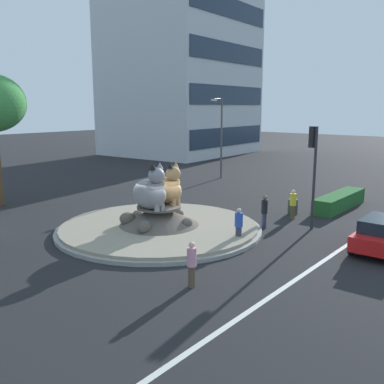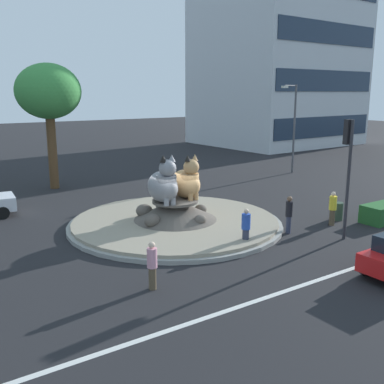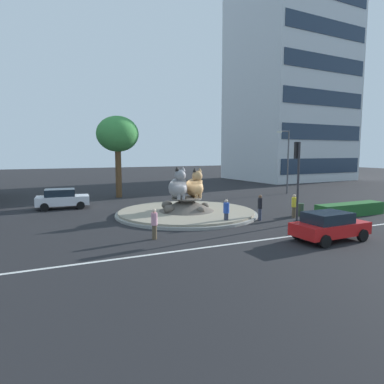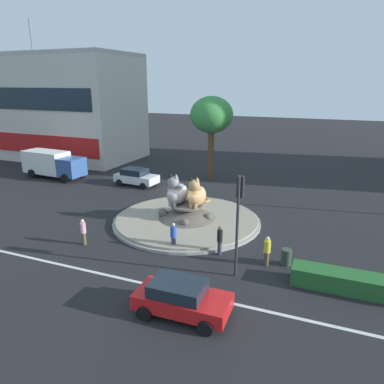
# 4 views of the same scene
# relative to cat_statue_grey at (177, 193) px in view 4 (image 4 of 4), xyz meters

# --- Properties ---
(ground_plane) EXTENTS (160.00, 160.00, 0.00)m
(ground_plane) POSITION_rel_cat_statue_grey_xyz_m (0.69, 0.13, -2.12)
(ground_plane) COLOR black
(lane_centreline) EXTENTS (112.00, 0.20, 0.01)m
(lane_centreline) POSITION_rel_cat_statue_grey_xyz_m (0.69, -8.11, -2.12)
(lane_centreline) COLOR silver
(lane_centreline) RESTS_ON ground
(roundabout_island) EXTENTS (10.32, 10.32, 1.28)m
(roundabout_island) POSITION_rel_cat_statue_grey_xyz_m (0.68, 0.14, -1.74)
(roundabout_island) COLOR gray
(roundabout_island) RESTS_ON ground
(cat_statue_grey) EXTENTS (1.60, 2.33, 2.31)m
(cat_statue_grey) POSITION_rel_cat_statue_grey_xyz_m (0.00, 0.00, 0.00)
(cat_statue_grey) COLOR gray
(cat_statue_grey) RESTS_ON roundabout_island
(cat_statue_calico) EXTENTS (1.31, 2.12, 2.18)m
(cat_statue_calico) POSITION_rel_cat_statue_grey_xyz_m (1.39, 0.19, -0.05)
(cat_statue_calico) COLOR tan
(cat_statue_calico) RESTS_ON roundabout_island
(traffic_light_mast) EXTENTS (0.35, 0.46, 5.22)m
(traffic_light_mast) POSITION_rel_cat_statue_grey_xyz_m (5.82, -5.64, 1.51)
(traffic_light_mast) COLOR #2D2D33
(traffic_light_mast) RESTS_ON ground
(shophouse_block) EXTENTS (24.52, 10.69, 16.72)m
(shophouse_block) POSITION_rel_cat_statue_grey_xyz_m (-25.43, 15.66, 4.24)
(shophouse_block) COLOR beige
(shophouse_block) RESTS_ON ground
(clipped_hedge_strip) EXTENTS (5.71, 1.20, 0.90)m
(clipped_hedge_strip) POSITION_rel_cat_statue_grey_xyz_m (11.36, -5.08, -1.67)
(clipped_hedge_strip) COLOR #235B28
(clipped_hedge_strip) RESTS_ON ground
(broadleaf_tree_behind_island) EXTENTS (4.18, 4.18, 8.17)m
(broadleaf_tree_behind_island) POSITION_rel_cat_statue_grey_xyz_m (-1.58, 11.98, 4.16)
(broadleaf_tree_behind_island) COLOR brown
(broadleaf_tree_behind_island) RESTS_ON ground
(pedestrian_yellow_shirt) EXTENTS (0.35, 0.35, 1.67)m
(pedestrian_yellow_shirt) POSITION_rel_cat_statue_grey_xyz_m (7.06, -4.05, -1.24)
(pedestrian_yellow_shirt) COLOR brown
(pedestrian_yellow_shirt) RESTS_ON ground
(pedestrian_pink_shirt) EXTENTS (0.34, 0.34, 1.64)m
(pedestrian_pink_shirt) POSITION_rel_cat_statue_grey_xyz_m (-3.69, -5.57, -1.26)
(pedestrian_pink_shirt) COLOR brown
(pedestrian_pink_shirt) RESTS_ON ground
(pedestrian_black_shirt) EXTENTS (0.32, 0.32, 1.75)m
(pedestrian_black_shirt) POSITION_rel_cat_statue_grey_xyz_m (4.35, -3.81, -1.18)
(pedestrian_black_shirt) COLOR #33384C
(pedestrian_black_shirt) RESTS_ON ground
(pedestrian_blue_shirt) EXTENTS (0.37, 0.37, 1.63)m
(pedestrian_blue_shirt) POSITION_rel_cat_statue_grey_xyz_m (1.59, -4.06, -1.27)
(pedestrian_blue_shirt) COLOR #33384C
(pedestrian_blue_shirt) RESTS_ON ground
(hatchback_near_shophouse) EXTENTS (4.23, 2.37, 1.60)m
(hatchback_near_shophouse) POSITION_rel_cat_statue_grey_xyz_m (-7.37, 6.99, -1.29)
(hatchback_near_shophouse) COLOR silver
(hatchback_near_shophouse) RESTS_ON ground
(parked_car_right) EXTENTS (4.06, 2.13, 1.50)m
(parked_car_right) POSITION_rel_cat_statue_grey_xyz_m (4.49, -9.63, -1.33)
(parked_car_right) COLOR red
(parked_car_right) RESTS_ON ground
(delivery_box_truck) EXTENTS (6.93, 2.88, 2.70)m
(delivery_box_truck) POSITION_rel_cat_statue_grey_xyz_m (-16.65, 6.32, -0.63)
(delivery_box_truck) COLOR #335693
(delivery_box_truck) RESTS_ON ground
(litter_bin) EXTENTS (0.56, 0.56, 0.90)m
(litter_bin) POSITION_rel_cat_statue_grey_xyz_m (8.03, -3.59, -1.67)
(litter_bin) COLOR #2D4233
(litter_bin) RESTS_ON ground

